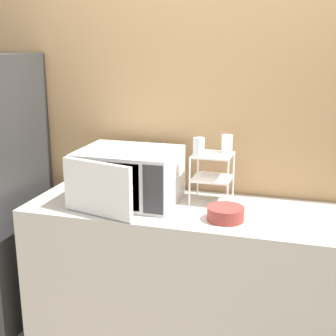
% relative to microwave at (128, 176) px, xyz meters
% --- Properties ---
extents(wall_back, '(8.00, 0.06, 2.60)m').
position_rel_microwave_xyz_m(wall_back, '(0.40, 0.35, 0.26)').
color(wall_back, tan).
rests_on(wall_back, ground_plane).
extents(counter, '(1.91, 0.64, 0.89)m').
position_rel_microwave_xyz_m(counter, '(0.40, -0.01, -0.60)').
color(counter, '#B7B2A8').
rests_on(counter, ground_plane).
extents(microwave, '(0.56, 0.57, 0.30)m').
position_rel_microwave_xyz_m(microwave, '(0.00, 0.00, 0.00)').
color(microwave, silver).
rests_on(microwave, counter).
extents(dish_rack, '(0.23, 0.21, 0.29)m').
position_rel_microwave_xyz_m(dish_rack, '(0.47, 0.13, 0.05)').
color(dish_rack, white).
rests_on(dish_rack, counter).
extents(glass_front_left, '(0.06, 0.06, 0.10)m').
position_rel_microwave_xyz_m(glass_front_left, '(0.40, 0.06, 0.18)').
color(glass_front_left, silver).
rests_on(glass_front_left, dish_rack).
extents(glass_back_right, '(0.06, 0.06, 0.10)m').
position_rel_microwave_xyz_m(glass_back_right, '(0.54, 0.19, 0.18)').
color(glass_back_right, silver).
rests_on(glass_back_right, dish_rack).
extents(bowl, '(0.19, 0.19, 0.07)m').
position_rel_microwave_xyz_m(bowl, '(0.60, -0.14, -0.12)').
color(bowl, maroon).
rests_on(bowl, counter).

